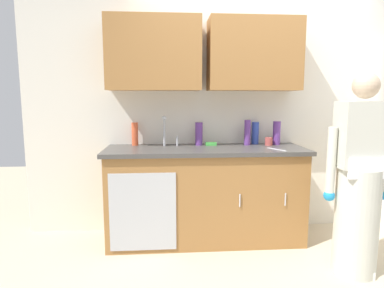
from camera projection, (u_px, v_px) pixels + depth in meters
The scene contains 14 objects.
ground_plane at pixel (281, 272), 2.71m from camera, with size 9.00×9.00×0.00m, color beige.
kitchen_wall_with_uppers at pixel (241, 93), 3.48m from camera, with size 4.80×0.44×2.70m.
counter_cabinet at pixel (205, 196), 3.30m from camera, with size 1.90×0.62×0.90m.
countertop at pixel (205, 150), 3.23m from camera, with size 1.96×0.66×0.04m, color #474442.
sink at pixel (168, 150), 3.21m from camera, with size 0.50×0.36×0.35m.
person_at_sink at pixel (358, 191), 2.63m from camera, with size 0.55×0.34×1.62m.
bottle_water_short at pixel (247, 132), 3.41m from camera, with size 0.07×0.07×0.26m, color #66388C.
bottle_dish_liquid at pixel (277, 133), 3.43m from camera, with size 0.08×0.08×0.25m, color #66388C.
bottle_soap at pixel (135, 134), 3.38m from camera, with size 0.07×0.07×0.24m, color #E05933.
bottle_water_tall at pixel (255, 133), 3.48m from camera, with size 0.08×0.08×0.23m, color #334CB2.
bottle_cleaner_spray at pixel (199, 134), 3.40m from camera, with size 0.08×0.08×0.24m, color #66388C.
cup_by_sink at pixel (269, 141), 3.39m from camera, with size 0.08×0.08×0.08m, color #B24C47.
knife_on_counter at pixel (277, 149), 3.11m from camera, with size 0.24×0.02×0.01m, color silver.
sponge at pixel (211, 144), 3.40m from camera, with size 0.11×0.07×0.03m, color #4CBF4C.
Camera 1 is at (-0.92, -2.48, 1.43)m, focal length 30.75 mm.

